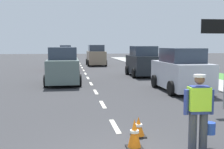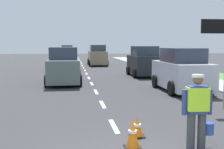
{
  "view_description": "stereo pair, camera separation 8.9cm",
  "coord_description": "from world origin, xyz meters",
  "px_view_note": "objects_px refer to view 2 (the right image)",
  "views": [
    {
      "loc": [
        -1.25,
        -5.15,
        2.31
      ],
      "look_at": [
        0.46,
        6.33,
        1.1
      ],
      "focal_mm": 46.1,
      "sensor_mm": 36.0,
      "label": 1
    },
    {
      "loc": [
        -1.16,
        -5.17,
        2.31
      ],
      "look_at": [
        0.46,
        6.33,
        1.1
      ],
      "focal_mm": 46.1,
      "sensor_mm": 36.0,
      "label": 2
    }
  ],
  "objects_px": {
    "lane_direction_sign": "(220,42)",
    "car_oncoming_third": "(67,54)",
    "car_oncoming_second": "(64,59)",
    "car_oncoming_lead": "(64,67)",
    "road_worker": "(198,108)",
    "car_parked_curbside": "(181,71)",
    "traffic_cone_far": "(133,134)",
    "traffic_cone_near": "(137,127)",
    "car_outgoing_far": "(97,56)",
    "car_parked_far": "(144,62)"
  },
  "relations": [
    {
      "from": "traffic_cone_far",
      "to": "car_oncoming_second",
      "type": "xyz_separation_m",
      "value": [
        -2.04,
        20.48,
        0.64
      ]
    },
    {
      "from": "traffic_cone_near",
      "to": "car_oncoming_second",
      "type": "bearing_deg",
      "value": 96.72
    },
    {
      "from": "lane_direction_sign",
      "to": "car_outgoing_far",
      "type": "bearing_deg",
      "value": 96.11
    },
    {
      "from": "road_worker",
      "to": "car_parked_curbside",
      "type": "relative_size",
      "value": 0.4
    },
    {
      "from": "traffic_cone_near",
      "to": "car_outgoing_far",
      "type": "bearing_deg",
      "value": 87.15
    },
    {
      "from": "lane_direction_sign",
      "to": "car_oncoming_third",
      "type": "distance_m",
      "value": 30.89
    },
    {
      "from": "car_parked_curbside",
      "to": "traffic_cone_near",
      "type": "bearing_deg",
      "value": -119.4
    },
    {
      "from": "road_worker",
      "to": "traffic_cone_far",
      "type": "bearing_deg",
      "value": 167.94
    },
    {
      "from": "car_parked_curbside",
      "to": "car_parked_far",
      "type": "height_order",
      "value": "car_parked_far"
    },
    {
      "from": "lane_direction_sign",
      "to": "car_parked_curbside",
      "type": "height_order",
      "value": "lane_direction_sign"
    },
    {
      "from": "car_oncoming_lead",
      "to": "car_oncoming_third",
      "type": "xyz_separation_m",
      "value": [
        -0.12,
        22.66,
        0.03
      ]
    },
    {
      "from": "lane_direction_sign",
      "to": "traffic_cone_far",
      "type": "relative_size",
      "value": 4.78
    },
    {
      "from": "road_worker",
      "to": "car_oncoming_second",
      "type": "distance_m",
      "value": 21.05
    },
    {
      "from": "lane_direction_sign",
      "to": "traffic_cone_near",
      "type": "xyz_separation_m",
      "value": [
        -3.64,
        -2.75,
        -2.16
      ]
    },
    {
      "from": "car_parked_far",
      "to": "car_oncoming_lead",
      "type": "distance_m",
      "value": 6.6
    },
    {
      "from": "traffic_cone_far",
      "to": "car_parked_far",
      "type": "height_order",
      "value": "car_parked_far"
    },
    {
      "from": "road_worker",
      "to": "car_oncoming_third",
      "type": "bearing_deg",
      "value": 95.51
    },
    {
      "from": "traffic_cone_far",
      "to": "car_outgoing_far",
      "type": "distance_m",
      "value": 25.93
    },
    {
      "from": "lane_direction_sign",
      "to": "traffic_cone_near",
      "type": "height_order",
      "value": "lane_direction_sign"
    },
    {
      "from": "car_oncoming_lead",
      "to": "car_parked_far",
      "type": "bearing_deg",
      "value": 29.73
    },
    {
      "from": "car_parked_far",
      "to": "car_oncoming_second",
      "type": "xyz_separation_m",
      "value": [
        -5.98,
        6.04,
        -0.05
      ]
    },
    {
      "from": "car_oncoming_second",
      "to": "car_oncoming_lead",
      "type": "bearing_deg",
      "value": -88.48
    },
    {
      "from": "car_parked_far",
      "to": "car_oncoming_second",
      "type": "relative_size",
      "value": 0.98
    },
    {
      "from": "car_parked_curbside",
      "to": "lane_direction_sign",
      "type": "bearing_deg",
      "value": -92.12
    },
    {
      "from": "road_worker",
      "to": "traffic_cone_far",
      "type": "relative_size",
      "value": 2.5
    },
    {
      "from": "traffic_cone_near",
      "to": "car_oncoming_lead",
      "type": "bearing_deg",
      "value": 101.28
    },
    {
      "from": "lane_direction_sign",
      "to": "car_parked_far",
      "type": "bearing_deg",
      "value": 89.91
    },
    {
      "from": "car_oncoming_lead",
      "to": "car_outgoing_far",
      "type": "distance_m",
      "value": 15.07
    },
    {
      "from": "traffic_cone_near",
      "to": "car_oncoming_second",
      "type": "distance_m",
      "value": 19.85
    },
    {
      "from": "car_outgoing_far",
      "to": "car_oncoming_third",
      "type": "height_order",
      "value": "car_outgoing_far"
    },
    {
      "from": "lane_direction_sign",
      "to": "car_parked_curbside",
      "type": "xyz_separation_m",
      "value": [
        0.15,
        3.98,
        -1.41
      ]
    },
    {
      "from": "lane_direction_sign",
      "to": "traffic_cone_far",
      "type": "height_order",
      "value": "lane_direction_sign"
    },
    {
      "from": "road_worker",
      "to": "car_oncoming_third",
      "type": "height_order",
      "value": "car_oncoming_third"
    },
    {
      "from": "road_worker",
      "to": "traffic_cone_near",
      "type": "relative_size",
      "value": 3.28
    },
    {
      "from": "car_parked_far",
      "to": "car_outgoing_far",
      "type": "distance_m",
      "value": 11.68
    },
    {
      "from": "traffic_cone_near",
      "to": "car_oncoming_lead",
      "type": "height_order",
      "value": "car_oncoming_lead"
    },
    {
      "from": "lane_direction_sign",
      "to": "car_parked_far",
      "type": "relative_size",
      "value": 0.84
    },
    {
      "from": "car_parked_curbside",
      "to": "car_parked_far",
      "type": "xyz_separation_m",
      "value": [
        -0.13,
        6.94,
        0.03
      ]
    },
    {
      "from": "lane_direction_sign",
      "to": "traffic_cone_far",
      "type": "distance_m",
      "value": 5.67
    },
    {
      "from": "road_worker",
      "to": "car_oncoming_lead",
      "type": "relative_size",
      "value": 0.38
    },
    {
      "from": "road_worker",
      "to": "car_oncoming_third",
      "type": "xyz_separation_m",
      "value": [
        -3.29,
        34.12,
        0.11
      ]
    },
    {
      "from": "car_parked_far",
      "to": "car_outgoing_far",
      "type": "relative_size",
      "value": 0.88
    },
    {
      "from": "road_worker",
      "to": "car_oncoming_lead",
      "type": "distance_m",
      "value": 11.89
    },
    {
      "from": "lane_direction_sign",
      "to": "traffic_cone_near",
      "type": "relative_size",
      "value": 6.29
    },
    {
      "from": "car_outgoing_far",
      "to": "car_parked_far",
      "type": "bearing_deg",
      "value": -78.1
    },
    {
      "from": "car_parked_far",
      "to": "car_oncoming_third",
      "type": "bearing_deg",
      "value": 106.81
    },
    {
      "from": "car_oncoming_third",
      "to": "car_parked_curbside",
      "type": "bearing_deg",
      "value": -77.19
    },
    {
      "from": "car_oncoming_third",
      "to": "traffic_cone_far",
      "type": "bearing_deg",
      "value": -86.76
    },
    {
      "from": "traffic_cone_near",
      "to": "car_parked_curbside",
      "type": "height_order",
      "value": "car_parked_curbside"
    },
    {
      "from": "traffic_cone_near",
      "to": "traffic_cone_far",
      "type": "distance_m",
      "value": 0.83
    }
  ]
}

